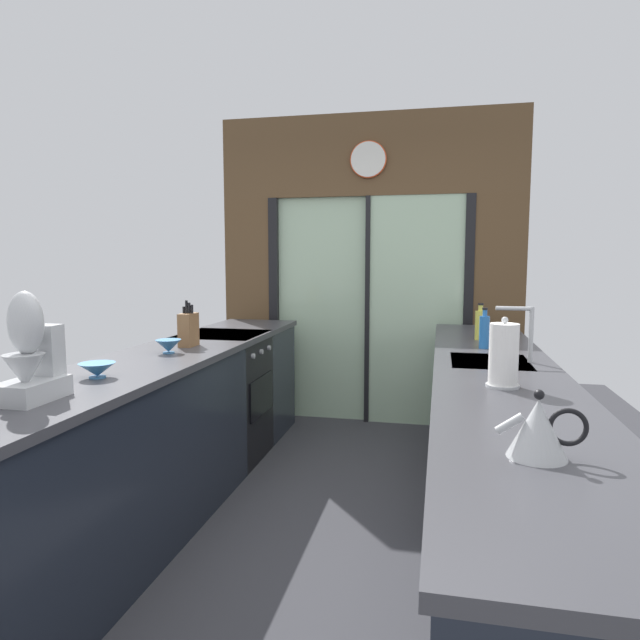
{
  "coord_description": "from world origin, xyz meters",
  "views": [
    {
      "loc": [
        0.62,
        -2.46,
        1.46
      ],
      "look_at": [
        -0.09,
        0.82,
        1.09
      ],
      "focal_mm": 31.03,
      "sensor_mm": 36.0,
      "label": 1
    }
  ],
  "objects_px": {
    "paper_towel_roll": "(504,356)",
    "stand_mixer": "(30,359)",
    "mixing_bowl_far": "(169,346)",
    "oven_range": "(223,397)",
    "mixing_bowl_mid": "(97,370)",
    "soap_bottle_near": "(484,331)",
    "kettle": "(538,428)",
    "knife_block": "(188,329)",
    "soap_bottle_far": "(480,324)"
  },
  "relations": [
    {
      "from": "mixing_bowl_mid",
      "to": "soap_bottle_near",
      "type": "relative_size",
      "value": 0.66
    },
    {
      "from": "soap_bottle_near",
      "to": "soap_bottle_far",
      "type": "distance_m",
      "value": 0.37
    },
    {
      "from": "knife_block",
      "to": "mixing_bowl_far",
      "type": "bearing_deg",
      "value": -90.0
    },
    {
      "from": "mixing_bowl_mid",
      "to": "soap_bottle_far",
      "type": "relative_size",
      "value": 0.67
    },
    {
      "from": "knife_block",
      "to": "mixing_bowl_mid",
      "type": "bearing_deg",
      "value": -90.0
    },
    {
      "from": "mixing_bowl_far",
      "to": "stand_mixer",
      "type": "distance_m",
      "value": 1.09
    },
    {
      "from": "knife_block",
      "to": "stand_mixer",
      "type": "distance_m",
      "value": 1.35
    },
    {
      "from": "soap_bottle_near",
      "to": "soap_bottle_far",
      "type": "height_order",
      "value": "soap_bottle_near"
    },
    {
      "from": "knife_block",
      "to": "stand_mixer",
      "type": "xyz_separation_m",
      "value": [
        -0.0,
        -1.35,
        0.05
      ]
    },
    {
      "from": "oven_range",
      "to": "mixing_bowl_mid",
      "type": "bearing_deg",
      "value": -89.3
    },
    {
      "from": "mixing_bowl_mid",
      "to": "knife_block",
      "type": "height_order",
      "value": "knife_block"
    },
    {
      "from": "soap_bottle_near",
      "to": "paper_towel_roll",
      "type": "relative_size",
      "value": 0.83
    },
    {
      "from": "knife_block",
      "to": "paper_towel_roll",
      "type": "height_order",
      "value": "paper_towel_roll"
    },
    {
      "from": "mixing_bowl_mid",
      "to": "kettle",
      "type": "height_order",
      "value": "kettle"
    },
    {
      "from": "kettle",
      "to": "soap_bottle_near",
      "type": "distance_m",
      "value": 1.89
    },
    {
      "from": "soap_bottle_near",
      "to": "oven_range",
      "type": "bearing_deg",
      "value": 171.41
    },
    {
      "from": "stand_mixer",
      "to": "soap_bottle_near",
      "type": "xyz_separation_m",
      "value": [
        1.78,
        1.65,
        -0.06
      ]
    },
    {
      "from": "mixing_bowl_mid",
      "to": "soap_bottle_far",
      "type": "height_order",
      "value": "soap_bottle_far"
    },
    {
      "from": "kettle",
      "to": "paper_towel_roll",
      "type": "xyz_separation_m",
      "value": [
        -0.0,
        0.85,
        0.05
      ]
    },
    {
      "from": "paper_towel_roll",
      "to": "stand_mixer",
      "type": "bearing_deg",
      "value": -160.94
    },
    {
      "from": "mixing_bowl_mid",
      "to": "kettle",
      "type": "xyz_separation_m",
      "value": [
        1.78,
        -0.65,
        0.04
      ]
    },
    {
      "from": "oven_range",
      "to": "paper_towel_roll",
      "type": "relative_size",
      "value": 3.08
    },
    {
      "from": "soap_bottle_far",
      "to": "paper_towel_roll",
      "type": "relative_size",
      "value": 0.82
    },
    {
      "from": "knife_block",
      "to": "kettle",
      "type": "height_order",
      "value": "knife_block"
    },
    {
      "from": "oven_range",
      "to": "stand_mixer",
      "type": "xyz_separation_m",
      "value": [
        0.02,
        -1.92,
        0.63
      ]
    },
    {
      "from": "soap_bottle_near",
      "to": "soap_bottle_far",
      "type": "xyz_separation_m",
      "value": [
        0.0,
        0.37,
        -0.0
      ]
    },
    {
      "from": "mixing_bowl_mid",
      "to": "soap_bottle_near",
      "type": "xyz_separation_m",
      "value": [
        1.78,
        1.24,
        0.07
      ]
    },
    {
      "from": "oven_range",
      "to": "mixing_bowl_mid",
      "type": "relative_size",
      "value": 5.65
    },
    {
      "from": "oven_range",
      "to": "soap_bottle_near",
      "type": "relative_size",
      "value": 3.74
    },
    {
      "from": "oven_range",
      "to": "mixing_bowl_far",
      "type": "relative_size",
      "value": 6.3
    },
    {
      "from": "mixing_bowl_mid",
      "to": "knife_block",
      "type": "relative_size",
      "value": 0.57
    },
    {
      "from": "stand_mixer",
      "to": "soap_bottle_far",
      "type": "height_order",
      "value": "stand_mixer"
    },
    {
      "from": "oven_range",
      "to": "paper_towel_roll",
      "type": "distance_m",
      "value": 2.3
    },
    {
      "from": "oven_range",
      "to": "mixing_bowl_far",
      "type": "bearing_deg",
      "value": -88.74
    },
    {
      "from": "knife_block",
      "to": "paper_towel_roll",
      "type": "xyz_separation_m",
      "value": [
        1.78,
        -0.73,
        0.03
      ]
    },
    {
      "from": "oven_range",
      "to": "knife_block",
      "type": "height_order",
      "value": "knife_block"
    },
    {
      "from": "mixing_bowl_far",
      "to": "paper_towel_roll",
      "type": "relative_size",
      "value": 0.49
    },
    {
      "from": "mixing_bowl_far",
      "to": "kettle",
      "type": "relative_size",
      "value": 0.61
    },
    {
      "from": "kettle",
      "to": "soap_bottle_far",
      "type": "distance_m",
      "value": 2.26
    },
    {
      "from": "kettle",
      "to": "soap_bottle_near",
      "type": "bearing_deg",
      "value": 90.06
    },
    {
      "from": "stand_mixer",
      "to": "soap_bottle_far",
      "type": "bearing_deg",
      "value": 48.58
    },
    {
      "from": "mixing_bowl_far",
      "to": "kettle",
      "type": "height_order",
      "value": "kettle"
    },
    {
      "from": "mixing_bowl_far",
      "to": "soap_bottle_near",
      "type": "distance_m",
      "value": 1.87
    },
    {
      "from": "stand_mixer",
      "to": "kettle",
      "type": "height_order",
      "value": "stand_mixer"
    },
    {
      "from": "paper_towel_roll",
      "to": "kettle",
      "type": "bearing_deg",
      "value": -89.87
    },
    {
      "from": "stand_mixer",
      "to": "paper_towel_roll",
      "type": "relative_size",
      "value": 1.41
    },
    {
      "from": "mixing_bowl_far",
      "to": "stand_mixer",
      "type": "relative_size",
      "value": 0.35
    },
    {
      "from": "knife_block",
      "to": "oven_range",
      "type": "bearing_deg",
      "value": 91.83
    },
    {
      "from": "mixing_bowl_far",
      "to": "knife_block",
      "type": "distance_m",
      "value": 0.27
    },
    {
      "from": "oven_range",
      "to": "stand_mixer",
      "type": "height_order",
      "value": "stand_mixer"
    }
  ]
}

